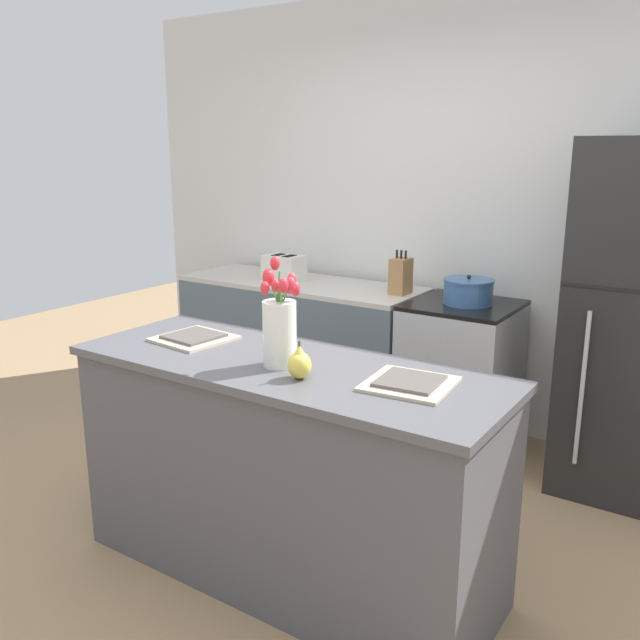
% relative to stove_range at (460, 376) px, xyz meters
% --- Properties ---
extents(ground_plane, '(10.00, 10.00, 0.00)m').
position_rel_stove_range_xyz_m(ground_plane, '(-0.10, -1.60, -0.44)').
color(ground_plane, '#997A56').
extents(back_wall, '(5.20, 0.08, 2.70)m').
position_rel_stove_range_xyz_m(back_wall, '(-0.10, 0.40, 0.91)').
color(back_wall, silver).
rests_on(back_wall, ground_plane).
extents(kitchen_island, '(1.80, 0.66, 0.94)m').
position_rel_stove_range_xyz_m(kitchen_island, '(-0.10, -1.60, 0.03)').
color(kitchen_island, '#4C4C51').
rests_on(kitchen_island, ground_plane).
extents(back_counter, '(1.68, 0.60, 0.88)m').
position_rel_stove_range_xyz_m(back_counter, '(-1.16, 0.00, 0.00)').
color(back_counter, slate).
rests_on(back_counter, ground_plane).
extents(stove_range, '(0.60, 0.61, 0.88)m').
position_rel_stove_range_xyz_m(stove_range, '(0.00, 0.00, 0.00)').
color(stove_range, '#B2B5B7').
rests_on(stove_range, ground_plane).
extents(flower_vase, '(0.15, 0.15, 0.42)m').
position_rel_stove_range_xyz_m(flower_vase, '(-0.09, -1.64, 0.66)').
color(flower_vase, silver).
rests_on(flower_vase, kitchen_island).
extents(pear_figurine, '(0.09, 0.09, 0.14)m').
position_rel_stove_range_xyz_m(pear_figurine, '(0.06, -1.72, 0.55)').
color(pear_figurine, '#E5CC4C').
rests_on(pear_figurine, kitchen_island).
extents(plate_setting_left, '(0.32, 0.32, 0.02)m').
position_rel_stove_range_xyz_m(plate_setting_left, '(-0.63, -1.56, 0.51)').
color(plate_setting_left, beige).
rests_on(plate_setting_left, kitchen_island).
extents(plate_setting_right, '(0.32, 0.32, 0.02)m').
position_rel_stove_range_xyz_m(plate_setting_right, '(0.43, -1.56, 0.51)').
color(plate_setting_right, beige).
rests_on(plate_setting_right, kitchen_island).
extents(toaster, '(0.28, 0.18, 0.17)m').
position_rel_stove_range_xyz_m(toaster, '(-1.28, -0.03, 0.53)').
color(toaster, silver).
rests_on(toaster, back_counter).
extents(cooking_pot, '(0.29, 0.29, 0.17)m').
position_rel_stove_range_xyz_m(cooking_pot, '(0.02, 0.00, 0.51)').
color(cooking_pot, '#386093').
rests_on(cooking_pot, stove_range).
extents(knife_block, '(0.10, 0.14, 0.27)m').
position_rel_stove_range_xyz_m(knife_block, '(-0.43, 0.03, 0.55)').
color(knife_block, '#A37547').
rests_on(knife_block, back_counter).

